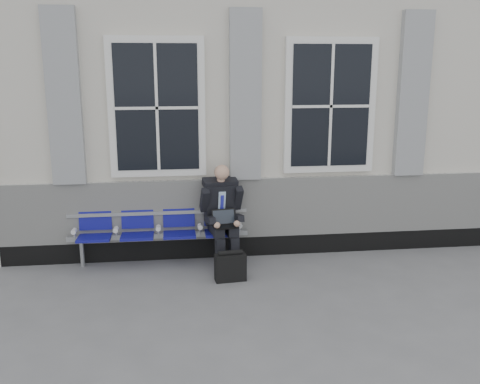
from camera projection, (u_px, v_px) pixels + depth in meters
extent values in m
plane|color=slate|center=(329.00, 291.00, 6.87)|extent=(70.00, 70.00, 0.00)
cube|color=beige|center=(279.00, 106.00, 9.76)|extent=(14.00, 4.00, 4.20)
cube|color=black|center=(302.00, 243.00, 8.25)|extent=(14.00, 0.10, 0.30)
cube|color=silver|center=(304.00, 206.00, 8.10)|extent=(14.00, 0.08, 0.90)
cube|color=#95989B|center=(64.00, 98.00, 7.28)|extent=(0.45, 0.14, 2.40)
cube|color=#95989B|center=(245.00, 96.00, 7.59)|extent=(0.45, 0.14, 2.40)
cube|color=#95989B|center=(413.00, 95.00, 7.89)|extent=(0.45, 0.14, 2.40)
cube|color=white|center=(157.00, 108.00, 7.49)|extent=(1.35, 0.10, 1.95)
cube|color=black|center=(157.00, 108.00, 7.44)|extent=(1.15, 0.02, 1.75)
cube|color=white|center=(330.00, 106.00, 7.79)|extent=(1.35, 0.10, 1.95)
cube|color=black|center=(331.00, 106.00, 7.75)|extent=(1.15, 0.02, 1.75)
cube|color=#9EA0A3|center=(159.00, 236.00, 7.76)|extent=(2.60, 0.07, 0.07)
cube|color=#9EA0A3|center=(158.00, 213.00, 7.80)|extent=(2.60, 0.05, 0.05)
cylinder|color=#9EA0A3|center=(82.00, 253.00, 7.68)|extent=(0.06, 0.06, 0.39)
cylinder|color=#9EA0A3|center=(234.00, 247.00, 7.94)|extent=(0.06, 0.06, 0.39)
cube|color=#0A0A7E|center=(94.00, 238.00, 7.56)|extent=(0.46, 0.42, 0.07)
cube|color=#0A0A7E|center=(95.00, 216.00, 7.71)|extent=(0.46, 0.10, 0.40)
cube|color=#0A0A7E|center=(137.00, 236.00, 7.64)|extent=(0.46, 0.42, 0.07)
cube|color=#0A0A7E|center=(137.00, 215.00, 7.78)|extent=(0.46, 0.10, 0.40)
cube|color=#0A0A7E|center=(180.00, 235.00, 7.71)|extent=(0.46, 0.42, 0.07)
cube|color=#0A0A7E|center=(179.00, 213.00, 7.85)|extent=(0.46, 0.10, 0.40)
cube|color=#0A0A7E|center=(221.00, 233.00, 7.78)|extent=(0.46, 0.42, 0.07)
cube|color=#0A0A7E|center=(219.00, 212.00, 7.93)|extent=(0.46, 0.10, 0.40)
cylinder|color=white|center=(74.00, 231.00, 7.54)|extent=(0.07, 0.12, 0.07)
cylinder|color=white|center=(116.00, 230.00, 7.61)|extent=(0.07, 0.12, 0.07)
cylinder|color=white|center=(158.00, 228.00, 7.68)|extent=(0.07, 0.12, 0.07)
cylinder|color=white|center=(200.00, 227.00, 7.75)|extent=(0.07, 0.12, 0.07)
cylinder|color=white|center=(240.00, 225.00, 7.82)|extent=(0.07, 0.12, 0.07)
cube|color=black|center=(221.00, 269.00, 7.49)|extent=(0.15, 0.28, 0.09)
cube|color=black|center=(235.00, 268.00, 7.54)|extent=(0.15, 0.28, 0.09)
cube|color=black|center=(220.00, 254.00, 7.50)|extent=(0.14, 0.15, 0.47)
cube|color=black|center=(234.00, 253.00, 7.55)|extent=(0.14, 0.15, 0.47)
cube|color=black|center=(216.00, 229.00, 7.64)|extent=(0.21, 0.48, 0.14)
cube|color=black|center=(230.00, 228.00, 7.69)|extent=(0.21, 0.48, 0.14)
cube|color=black|center=(220.00, 203.00, 7.78)|extent=(0.47, 0.41, 0.65)
cube|color=#BEE0FA|center=(222.00, 203.00, 7.66)|extent=(0.11, 0.11, 0.36)
cube|color=#2629B5|center=(222.00, 205.00, 7.66)|extent=(0.06, 0.09, 0.30)
cube|color=black|center=(220.00, 183.00, 7.68)|extent=(0.52, 0.31, 0.15)
cylinder|color=#D7A586|center=(221.00, 178.00, 7.61)|extent=(0.11, 0.11, 0.10)
sphere|color=#D7A586|center=(222.00, 172.00, 7.53)|extent=(0.21, 0.21, 0.21)
cube|color=black|center=(205.00, 200.00, 7.60)|extent=(0.14, 0.30, 0.38)
cube|color=black|center=(238.00, 198.00, 7.73)|extent=(0.14, 0.30, 0.38)
cube|color=black|center=(210.00, 220.00, 7.50)|extent=(0.14, 0.33, 0.14)
cube|color=black|center=(239.00, 218.00, 7.60)|extent=(0.14, 0.33, 0.14)
sphere|color=#D7A586|center=(217.00, 225.00, 7.39)|extent=(0.09, 0.09, 0.09)
sphere|color=#D7A586|center=(237.00, 224.00, 7.46)|extent=(0.09, 0.09, 0.09)
cube|color=black|center=(226.00, 226.00, 7.51)|extent=(0.37, 0.28, 0.02)
cube|color=black|center=(224.00, 217.00, 7.60)|extent=(0.35, 0.14, 0.22)
cube|color=black|center=(224.00, 217.00, 7.59)|extent=(0.31, 0.11, 0.18)
cube|color=black|center=(230.00, 267.00, 7.18)|extent=(0.43, 0.22, 0.37)
cylinder|color=black|center=(230.00, 253.00, 7.13)|extent=(0.33, 0.10, 0.07)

